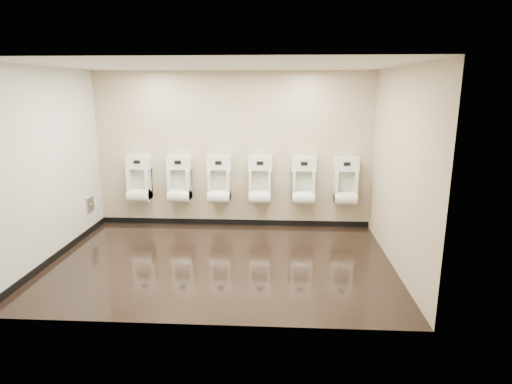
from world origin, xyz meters
The scene contains 16 objects.
ground centered at (0.00, 0.00, 0.00)m, with size 5.00×3.50×0.00m, color black.
ceiling centered at (0.00, 0.00, 2.80)m, with size 5.00×3.50×0.00m, color silver.
back_wall centered at (0.00, 1.75, 1.40)m, with size 5.00×0.02×2.80m, color #BBAB8E.
front_wall centered at (0.00, -1.75, 1.40)m, with size 5.00×0.02×2.80m, color #BBAB8E.
left_wall centered at (-2.50, 0.00, 1.40)m, with size 0.02×3.50×2.80m, color #BBAB8E.
right_wall centered at (2.50, 0.00, 1.40)m, with size 0.02×3.50×2.80m, color #BBAB8E.
tile_overlay_left centered at (-2.50, 0.00, 1.40)m, with size 0.01×3.50×2.80m, color white.
skirting_back centered at (0.00, 1.74, 0.05)m, with size 5.00×0.02×0.10m, color black.
skirting_left centered at (-2.49, 0.00, 0.05)m, with size 0.02×3.50×0.10m, color black.
access_panel centered at (-2.48, 1.20, 0.50)m, with size 0.04×0.25×0.25m.
urinal_0 centered at (-1.71, 1.60, 0.83)m, with size 0.45×0.34×0.84m.
urinal_1 centered at (-0.97, 1.60, 0.83)m, with size 0.45×0.34×0.84m.
urinal_2 centered at (-0.24, 1.60, 0.83)m, with size 0.45×0.34×0.84m.
urinal_3 centered at (0.50, 1.60, 0.83)m, with size 0.45×0.34×0.84m.
urinal_4 centered at (1.28, 1.60, 0.83)m, with size 0.45×0.34×0.84m.
urinal_5 centered at (2.02, 1.60, 0.83)m, with size 0.45×0.34×0.84m.
Camera 1 is at (0.85, -5.88, 2.51)m, focal length 30.00 mm.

